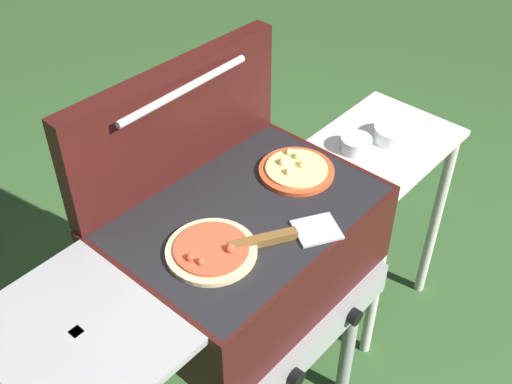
{
  "coord_description": "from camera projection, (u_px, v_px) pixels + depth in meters",
  "views": [
    {
      "loc": [
        -0.82,
        -0.77,
        1.91
      ],
      "look_at": [
        0.05,
        0.0,
        0.92
      ],
      "focal_mm": 44.48,
      "sensor_mm": 36.0,
      "label": 1
    }
  ],
  "objects": [
    {
      "name": "pizza_cheese",
      "position": [
        296.0,
        169.0,
        1.61
      ],
      "size": [
        0.19,
        0.19,
        0.03
      ],
      "color": "#C64723",
      "rests_on": "grill"
    },
    {
      "name": "topping_bowl_near",
      "position": [
        356.0,
        145.0,
        1.92
      ],
      "size": [
        0.1,
        0.1,
        0.04
      ],
      "color": "silver",
      "rests_on": "prep_table"
    },
    {
      "name": "pizza_pepperoni",
      "position": [
        211.0,
        251.0,
        1.39
      ],
      "size": [
        0.2,
        0.2,
        0.03
      ],
      "color": "beige",
      "rests_on": "grill"
    },
    {
      "name": "prep_table",
      "position": [
        377.0,
        191.0,
        2.12
      ],
      "size": [
        0.44,
        0.36,
        0.75
      ],
      "color": "beige",
      "rests_on": "ground_plane"
    },
    {
      "name": "spatula",
      "position": [
        285.0,
        236.0,
        1.43
      ],
      "size": [
        0.25,
        0.18,
        0.02
      ],
      "color": "#B7BABF",
      "rests_on": "grill"
    },
    {
      "name": "grill_lid_open",
      "position": [
        175.0,
        122.0,
        1.52
      ],
      "size": [
        0.63,
        0.09,
        0.3
      ],
      "color": "#38110F",
      "rests_on": "grill"
    },
    {
      "name": "topping_bowl_far",
      "position": [
        393.0,
        134.0,
        1.96
      ],
      "size": [
        0.12,
        0.12,
        0.04
      ],
      "color": "silver",
      "rests_on": "prep_table"
    },
    {
      "name": "grill",
      "position": [
        240.0,
        255.0,
        1.59
      ],
      "size": [
        0.96,
        0.53,
        0.9
      ],
      "color": "#38110F",
      "rests_on": "ground_plane"
    }
  ]
}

